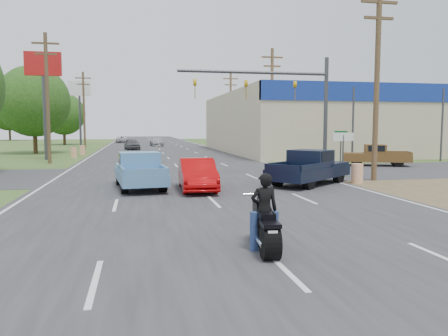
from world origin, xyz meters
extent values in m
plane|color=#355321|center=(0.00, 0.00, 0.00)|extent=(200.00, 200.00, 0.00)
cube|color=#2D2D30|center=(0.00, 40.00, 0.01)|extent=(15.00, 180.00, 0.02)
cube|color=#2D2D30|center=(0.00, 18.00, 0.01)|extent=(120.00, 10.00, 0.02)
cube|color=brown|center=(11.00, 10.00, 0.01)|extent=(8.00, 18.00, 0.01)
cube|color=#B7A88C|center=(32.00, 40.00, 3.30)|extent=(50.00, 28.00, 6.60)
cylinder|color=#4C3823|center=(9.50, 13.00, 5.00)|extent=(0.28, 0.28, 10.00)
cube|color=#4C3823|center=(9.50, 13.00, 9.20)|extent=(2.00, 0.14, 0.14)
cube|color=#4C3823|center=(9.50, 13.00, 8.40)|extent=(1.60, 0.14, 0.14)
cylinder|color=#4C3823|center=(9.50, 31.00, 5.00)|extent=(0.28, 0.28, 10.00)
cube|color=#4C3823|center=(9.50, 31.00, 9.20)|extent=(2.00, 0.14, 0.14)
cube|color=#4C3823|center=(9.50, 31.00, 8.40)|extent=(1.60, 0.14, 0.14)
cylinder|color=#4C3823|center=(9.50, 49.00, 5.00)|extent=(0.28, 0.28, 10.00)
cube|color=#4C3823|center=(9.50, 49.00, 9.20)|extent=(2.00, 0.14, 0.14)
cube|color=#4C3823|center=(9.50, 49.00, 8.40)|extent=(1.60, 0.14, 0.14)
cylinder|color=#4C3823|center=(-9.50, 28.00, 5.00)|extent=(0.28, 0.28, 10.00)
cube|color=#4C3823|center=(-9.50, 28.00, 9.20)|extent=(2.00, 0.14, 0.14)
cube|color=#4C3823|center=(-9.50, 28.00, 8.40)|extent=(1.60, 0.14, 0.14)
cylinder|color=#4C3823|center=(-9.50, 52.00, 5.00)|extent=(0.28, 0.28, 10.00)
cube|color=#4C3823|center=(-9.50, 52.00, 9.20)|extent=(2.00, 0.14, 0.14)
cube|color=#4C3823|center=(-9.50, 52.00, 8.40)|extent=(1.60, 0.14, 0.14)
cylinder|color=#422D19|center=(-13.50, 42.00, 1.62)|extent=(0.44, 0.44, 3.24)
sphere|color=#1A4012|center=(-13.50, 42.00, 5.58)|extent=(7.56, 7.56, 7.56)
cylinder|color=#422D19|center=(-14.20, 66.00, 1.44)|extent=(0.44, 0.44, 2.88)
sphere|color=#1A4012|center=(-14.20, 66.00, 4.96)|extent=(6.72, 6.72, 6.72)
cylinder|color=#422D19|center=(55.00, 70.00, 1.80)|extent=(0.44, 0.44, 3.60)
sphere|color=#1A4012|center=(55.00, 70.00, 6.20)|extent=(8.40, 8.40, 8.40)
cylinder|color=#422D19|center=(30.00, 95.00, 1.71)|extent=(0.44, 0.44, 3.42)
sphere|color=#1A4012|center=(30.00, 95.00, 5.89)|extent=(7.98, 7.98, 7.98)
cylinder|color=#422D19|center=(-30.00, 95.00, 1.89)|extent=(0.44, 0.44, 3.78)
sphere|color=#1A4012|center=(-30.00, 95.00, 6.51)|extent=(8.82, 8.82, 8.82)
cylinder|color=orange|center=(8.00, 12.00, 0.50)|extent=(0.56, 0.56, 1.00)
cylinder|color=orange|center=(8.40, 20.50, 0.50)|extent=(0.56, 0.56, 1.00)
cylinder|color=orange|center=(-8.50, 34.00, 0.50)|extent=(0.56, 0.56, 1.00)
cylinder|color=orange|center=(-8.20, 38.00, 0.50)|extent=(0.56, 0.56, 1.00)
cylinder|color=#3F3F44|center=(-10.50, 32.00, 4.50)|extent=(0.30, 0.30, 9.00)
cube|color=#B21414|center=(-10.50, 32.00, 8.20)|extent=(3.00, 0.35, 2.00)
cylinder|color=#3F3F44|center=(-10.50, 56.00, 4.50)|extent=(0.30, 0.30, 9.00)
cube|color=white|center=(-10.50, 56.00, 8.20)|extent=(3.00, 0.35, 2.00)
cylinder|color=#3F3F44|center=(8.20, 14.00, 1.20)|extent=(0.08, 0.08, 2.40)
cube|color=white|center=(8.20, 14.00, 2.30)|extent=(1.20, 0.05, 0.45)
cylinder|color=#3F3F44|center=(8.80, 15.50, 1.20)|extent=(0.08, 0.08, 2.40)
cube|color=#0C591E|center=(8.80, 15.50, 2.50)|extent=(0.80, 0.04, 0.22)
cylinder|color=#3F3F44|center=(8.50, 17.00, 3.50)|extent=(0.24, 0.24, 7.00)
cylinder|color=#3F3F44|center=(4.00, 17.00, 6.00)|extent=(9.00, 0.18, 0.18)
imported|color=gold|center=(6.50, 17.00, 5.55)|extent=(0.18, 0.40, 1.10)
imported|color=gold|center=(3.50, 17.00, 5.55)|extent=(0.18, 0.40, 1.10)
imported|color=gold|center=(0.50, 17.00, 5.55)|extent=(0.18, 0.40, 1.10)
imported|color=#B70809|center=(-0.18, 11.22, 0.71)|extent=(1.67, 4.35, 1.41)
cylinder|color=black|center=(-0.07, 0.70, 0.37)|extent=(0.43, 0.78, 0.75)
cylinder|color=black|center=(0.09, 2.34, 0.37)|extent=(0.21, 0.76, 0.75)
cube|color=black|center=(0.01, 1.55, 0.70)|extent=(0.38, 1.38, 0.34)
cube|color=black|center=(0.04, 1.83, 0.93)|extent=(0.35, 0.65, 0.25)
cube|color=black|center=(-0.02, 1.21, 0.88)|extent=(0.40, 0.65, 0.11)
cylinder|color=white|center=(0.07, 2.17, 1.19)|extent=(0.74, 0.13, 0.06)
cube|color=white|center=(-0.10, 0.46, 0.62)|extent=(0.21, 0.04, 0.14)
imported|color=black|center=(0.00, 1.39, 0.85)|extent=(0.65, 0.46, 1.69)
cylinder|color=black|center=(-3.67, 13.79, 0.39)|extent=(0.37, 0.80, 0.78)
cylinder|color=black|center=(-2.05, 13.96, 0.39)|extent=(0.37, 0.80, 0.78)
cylinder|color=black|center=(-3.35, 10.78, 0.39)|extent=(0.37, 0.80, 0.78)
cylinder|color=black|center=(-1.73, 10.95, 0.39)|extent=(0.37, 0.80, 0.78)
cube|color=#588DBD|center=(-2.70, 12.37, 0.60)|extent=(2.47, 5.23, 0.50)
cube|color=#588DBD|center=(-2.86, 13.88, 0.92)|extent=(2.04, 2.10, 0.17)
cube|color=#588DBD|center=(-2.71, 12.47, 1.26)|extent=(1.94, 1.70, 0.83)
cube|color=black|center=(-2.71, 12.47, 1.41)|extent=(1.94, 1.40, 0.44)
cube|color=#588DBD|center=(-2.44, 9.91, 0.99)|extent=(1.78, 0.27, 0.29)
cylinder|color=black|center=(6.13, 13.68, 0.40)|extent=(0.80, 0.73, 0.79)
cylinder|color=black|center=(7.19, 12.39, 0.40)|extent=(0.80, 0.73, 0.79)
cylinder|color=black|center=(3.74, 11.72, 0.40)|extent=(0.80, 0.73, 0.79)
cylinder|color=black|center=(4.80, 10.43, 0.40)|extent=(0.80, 0.73, 0.79)
cube|color=black|center=(5.46, 12.05, 0.61)|extent=(5.24, 4.80, 0.52)
cube|color=black|center=(6.66, 13.03, 0.94)|extent=(2.71, 2.70, 0.18)
cube|color=black|center=(5.54, 12.12, 1.29)|extent=(2.35, 2.39, 0.84)
cube|color=black|center=(5.54, 12.12, 1.44)|extent=(2.14, 2.23, 0.45)
cube|color=black|center=(3.51, 10.45, 1.01)|extent=(1.22, 1.46, 0.30)
cylinder|color=black|center=(12.75, 20.89, 0.36)|extent=(0.77, 0.54, 0.72)
cylinder|color=black|center=(13.36, 22.28, 0.36)|extent=(0.77, 0.54, 0.72)
cylinder|color=black|center=(15.34, 19.75, 0.36)|extent=(0.77, 0.54, 0.72)
cylinder|color=black|center=(15.95, 21.14, 0.36)|extent=(0.77, 0.54, 0.72)
cube|color=brown|center=(14.35, 21.02, 0.56)|extent=(5.04, 3.56, 0.47)
cube|color=brown|center=(13.05, 21.59, 0.86)|extent=(2.33, 2.30, 0.16)
cube|color=brown|center=(14.26, 21.05, 1.18)|extent=(1.97, 2.10, 0.77)
cube|color=black|center=(14.26, 21.05, 1.31)|extent=(1.72, 2.01, 0.41)
cube|color=brown|center=(16.46, 20.09, 0.92)|extent=(0.74, 1.56, 0.27)
imported|color=#4E4E52|center=(-3.39, 48.06, 0.71)|extent=(2.21, 4.33, 1.41)
imported|color=#AEAEB3|center=(0.16, 58.70, 0.62)|extent=(2.24, 4.44, 1.24)
imported|color=silver|center=(-5.56, 74.49, 0.61)|extent=(2.37, 4.53, 1.22)
camera|label=1|loc=(-2.81, -7.98, 2.81)|focal=35.00mm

